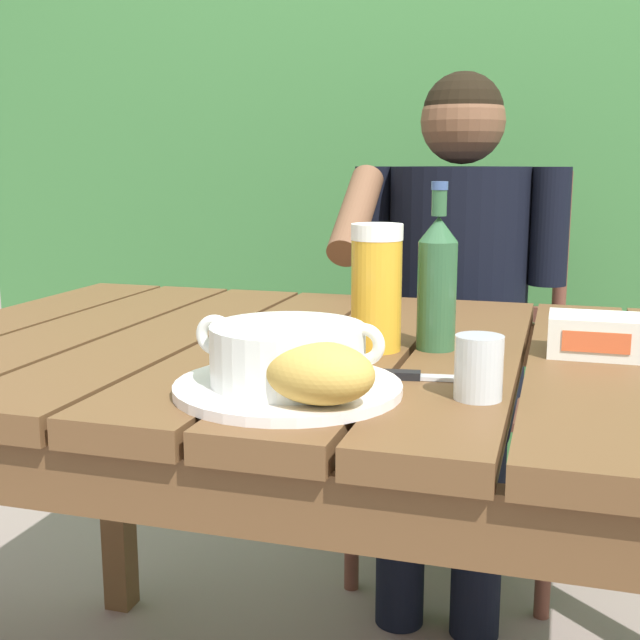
# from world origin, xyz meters

# --- Properties ---
(dining_table) EXTENTS (1.43, 0.90, 0.77)m
(dining_table) POSITION_xyz_m (0.00, 0.00, 0.68)
(dining_table) COLOR brown
(dining_table) RESTS_ON ground_plane
(hedge_backdrop) EXTENTS (3.29, 0.84, 2.73)m
(hedge_backdrop) POSITION_xyz_m (-0.07, 1.60, 1.14)
(hedge_backdrop) COLOR #407C3F
(hedge_backdrop) RESTS_ON ground_plane
(chair_near_diner) EXTENTS (0.49, 0.41, 1.02)m
(chair_near_diner) POSITION_xyz_m (0.05, 0.88, 0.49)
(chair_near_diner) COLOR brown
(chair_near_diner) RESTS_ON ground_plane
(person_eating) EXTENTS (0.48, 0.47, 1.24)m
(person_eating) POSITION_xyz_m (0.05, 0.69, 0.73)
(person_eating) COLOR black
(person_eating) RESTS_ON ground_plane
(serving_plate) EXTENTS (0.27, 0.27, 0.01)m
(serving_plate) POSITION_xyz_m (-0.02, -0.28, 0.77)
(serving_plate) COLOR white
(serving_plate) RESTS_ON dining_table
(soup_bowl) EXTENTS (0.23, 0.18, 0.08)m
(soup_bowl) POSITION_xyz_m (-0.02, -0.28, 0.82)
(soup_bowl) COLOR white
(soup_bowl) RESTS_ON serving_plate
(bread_roll) EXTENTS (0.14, 0.12, 0.07)m
(bread_roll) POSITION_xyz_m (0.04, -0.35, 0.81)
(bread_roll) COLOR gold
(bread_roll) RESTS_ON serving_plate
(beer_glass) EXTENTS (0.07, 0.07, 0.18)m
(beer_glass) POSITION_xyz_m (0.03, -0.03, 0.86)
(beer_glass) COLOR gold
(beer_glass) RESTS_ON dining_table
(beer_bottle) EXTENTS (0.06, 0.06, 0.24)m
(beer_bottle) POSITION_xyz_m (0.11, 0.00, 0.87)
(beer_bottle) COLOR #305D39
(beer_bottle) RESTS_ON dining_table
(water_glass_small) EXTENTS (0.06, 0.06, 0.07)m
(water_glass_small) POSITION_xyz_m (0.20, -0.24, 0.81)
(water_glass_small) COLOR silver
(water_glass_small) RESTS_ON dining_table
(butter_tub) EXTENTS (0.13, 0.10, 0.06)m
(butter_tub) POSITION_xyz_m (0.33, 0.03, 0.80)
(butter_tub) COLOR white
(butter_tub) RESTS_ON dining_table
(table_knife) EXTENTS (0.16, 0.04, 0.01)m
(table_knife) POSITION_xyz_m (0.12, -0.18, 0.77)
(table_knife) COLOR silver
(table_knife) RESTS_ON dining_table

